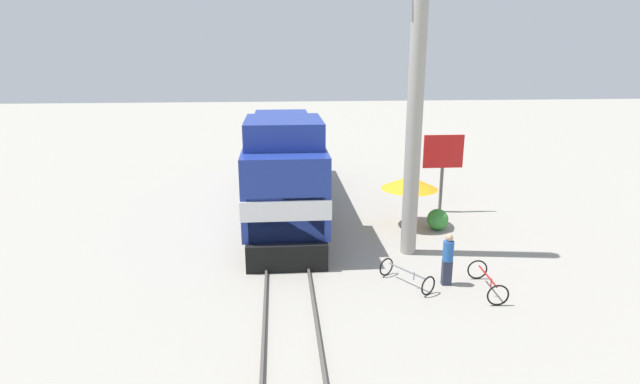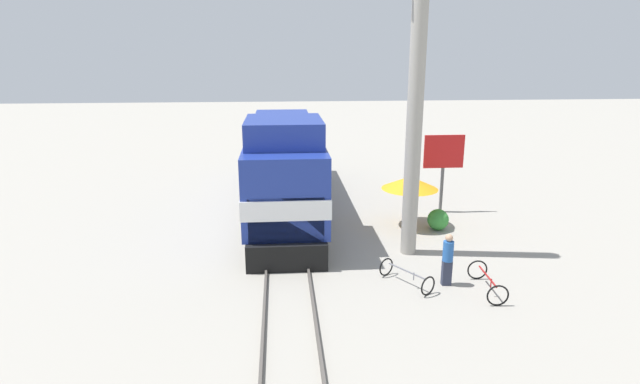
{
  "view_description": "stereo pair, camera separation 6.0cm",
  "coord_description": "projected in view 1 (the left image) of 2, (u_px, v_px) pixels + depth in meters",
  "views": [
    {
      "loc": [
        -0.22,
        -18.32,
        7.23
      ],
      "look_at": [
        1.2,
        -1.66,
        2.57
      ],
      "focal_mm": 28.0,
      "sensor_mm": 36.0,
      "label": 1
    },
    {
      "loc": [
        -0.16,
        -18.33,
        7.23
      ],
      "look_at": [
        1.2,
        -1.66,
        2.57
      ],
      "focal_mm": 28.0,
      "sensor_mm": 36.0,
      "label": 2
    }
  ],
  "objects": [
    {
      "name": "ground_plane",
      "position": [
        286.0,
        244.0,
        19.55
      ],
      "size": [
        120.0,
        120.0,
        0.0
      ],
      "primitive_type": "plane",
      "color": "gray"
    },
    {
      "name": "person_bystander",
      "position": [
        448.0,
        257.0,
        15.91
      ],
      "size": [
        0.34,
        0.34,
        1.73
      ],
      "color": "#2D3347",
      "rests_on": "ground_plane"
    },
    {
      "name": "utility_pole",
      "position": [
        415.0,
        105.0,
        17.3
      ],
      "size": [
        1.8,
        0.57,
        10.92
      ],
      "color": "#9E998E",
      "rests_on": "ground_plane"
    },
    {
      "name": "bicycle_spare",
      "position": [
        406.0,
        276.0,
        16.04
      ],
      "size": [
        1.54,
        1.89,
        0.63
      ],
      "rotation": [
        0.0,
        0.0,
        0.58
      ],
      "color": "black",
      "rests_on": "ground_plane"
    },
    {
      "name": "rail_far",
      "position": [
        304.0,
        242.0,
        19.58
      ],
      "size": [
        0.08,
        32.43,
        0.15
      ],
      "primitive_type": "cube",
      "color": "#4C4742",
      "rests_on": "ground_plane"
    },
    {
      "name": "billboard_sign",
      "position": [
        443.0,
        156.0,
        22.92
      ],
      "size": [
        1.87,
        0.12,
        3.64
      ],
      "color": "#595959",
      "rests_on": "ground_plane"
    },
    {
      "name": "locomotive",
      "position": [
        283.0,
        166.0,
        23.53
      ],
      "size": [
        3.09,
        15.7,
        4.86
      ],
      "color": "black",
      "rests_on": "ground_plane"
    },
    {
      "name": "rail_near",
      "position": [
        268.0,
        243.0,
        19.47
      ],
      "size": [
        0.08,
        32.43,
        0.15
      ],
      "primitive_type": "cube",
      "color": "#4C4742",
      "rests_on": "ground_plane"
    },
    {
      "name": "shrub_cluster",
      "position": [
        438.0,
        219.0,
        21.07
      ],
      "size": [
        0.9,
        0.9,
        0.9
      ],
      "primitive_type": "sphere",
      "color": "#388C38",
      "rests_on": "ground_plane"
    },
    {
      "name": "bicycle",
      "position": [
        487.0,
        281.0,
        15.59
      ],
      "size": [
        0.77,
        1.9,
        0.67
      ],
      "rotation": [
        0.0,
        0.0,
        -0.05
      ],
      "color": "black",
      "rests_on": "ground_plane"
    },
    {
      "name": "vendor_umbrella",
      "position": [
        410.0,
        183.0,
        21.19
      ],
      "size": [
        2.41,
        2.41,
        2.2
      ],
      "color": "#4C4C4C",
      "rests_on": "ground_plane"
    }
  ]
}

